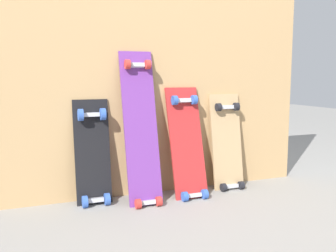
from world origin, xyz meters
TOP-DOWN VIEW (x-y plane):
  - ground_plane at (0.00, 0.00)m, footprint 12.00×12.00m
  - plywood_wall_panel at (0.00, 0.07)m, footprint 2.00×0.04m
  - skateboard_black at (-0.45, -0.01)m, footprint 0.21×0.17m
  - skateboard_purple at (-0.17, -0.08)m, footprint 0.20×0.28m
  - skateboard_red at (0.13, -0.07)m, footprint 0.21×0.27m
  - skateboard_natural at (0.44, -0.02)m, footprint 0.22×0.18m

SIDE VIEW (x-z plane):
  - ground_plane at x=0.00m, z-range 0.00..0.00m
  - skateboard_black at x=-0.45m, z-range -0.06..0.61m
  - skateboard_natural at x=0.44m, z-range -0.07..0.63m
  - skateboard_red at x=0.13m, z-range -0.07..0.67m
  - skateboard_purple at x=-0.17m, z-range -0.07..0.89m
  - plywood_wall_panel at x=0.00m, z-range 0.00..1.73m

